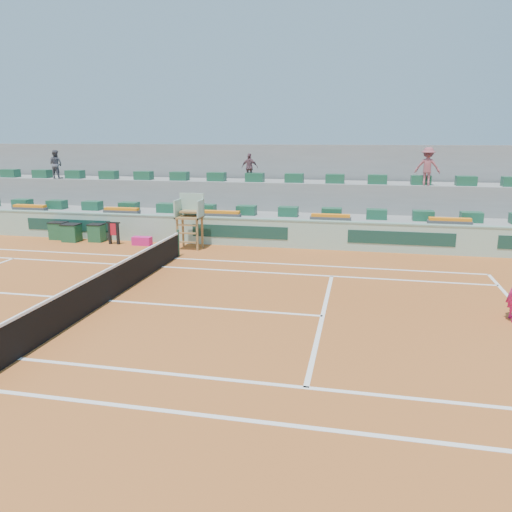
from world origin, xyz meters
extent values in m
plane|color=#A2501F|center=(0.00, 0.00, 0.00)|extent=(90.00, 90.00, 0.00)
cube|color=gray|center=(0.00, 10.70, 0.60)|extent=(36.00, 4.00, 1.20)
cube|color=gray|center=(0.00, 12.30, 1.30)|extent=(36.00, 2.40, 2.60)
cube|color=gray|center=(0.00, 13.90, 2.20)|extent=(36.00, 0.40, 4.40)
cube|color=#DA1C78|center=(-2.38, 7.60, 0.19)|extent=(0.87, 0.39, 0.39)
imported|color=#4B4C57|center=(-8.92, 11.40, 3.36)|extent=(0.78, 0.63, 1.52)
imported|color=#704B55|center=(1.72, 11.75, 3.30)|extent=(0.84, 0.38, 1.40)
imported|color=#984C54|center=(10.22, 11.41, 3.47)|extent=(1.22, 0.83, 1.74)
cube|color=white|center=(0.00, 5.49, 0.01)|extent=(23.77, 0.12, 0.01)
cube|color=white|center=(0.00, -4.12, 0.01)|extent=(23.77, 0.12, 0.01)
cube|color=white|center=(0.00, 4.12, 0.01)|extent=(23.77, 0.12, 0.01)
cube|color=white|center=(6.40, 0.00, 0.01)|extent=(0.12, 8.23, 0.01)
cube|color=white|center=(0.00, 0.00, 0.01)|extent=(12.80, 0.12, 0.01)
cube|color=black|center=(0.00, 0.00, 0.46)|extent=(0.03, 11.87, 0.92)
cube|color=white|center=(0.00, 0.00, 0.95)|extent=(0.06, 11.87, 0.07)
cylinder|color=#1F4A34|center=(0.00, 5.94, 0.55)|extent=(0.10, 0.10, 1.10)
cube|color=#9AC2AC|center=(0.00, 8.50, 0.60)|extent=(36.00, 0.30, 1.20)
cube|color=gray|center=(0.00, 8.50, 1.23)|extent=(36.00, 0.34, 0.06)
cube|color=#163C32|center=(-6.50, 8.34, 0.65)|extent=(4.40, 0.02, 0.56)
cube|color=#163C32|center=(2.00, 8.34, 0.65)|extent=(4.40, 0.02, 0.56)
cube|color=#163C32|center=(9.00, 8.34, 0.65)|extent=(4.40, 0.02, 0.56)
cube|color=olive|center=(-0.45, 7.05, 0.68)|extent=(0.08, 0.08, 1.35)
cube|color=olive|center=(0.45, 7.05, 0.68)|extent=(0.08, 0.08, 1.35)
cube|color=olive|center=(-0.45, 7.75, 0.68)|extent=(0.08, 0.08, 1.35)
cube|color=olive|center=(0.45, 7.75, 0.68)|extent=(0.08, 0.08, 1.35)
cube|color=olive|center=(0.00, 7.40, 1.39)|extent=(1.10, 0.90, 0.08)
cube|color=#9AC2AC|center=(0.00, 7.78, 1.90)|extent=(1.10, 0.08, 1.00)
cube|color=#9AC2AC|center=(-0.52, 7.40, 1.75)|extent=(0.06, 0.90, 0.80)
cube|color=#9AC2AC|center=(0.52, 7.40, 1.75)|extent=(0.06, 0.90, 0.80)
cube|color=olive|center=(0.00, 7.50, 1.63)|extent=(0.80, 0.60, 0.08)
cube|color=olive|center=(0.00, 7.05, 0.35)|extent=(0.90, 0.08, 0.06)
cube|color=olive|center=(0.00, 7.05, 0.75)|extent=(0.90, 0.08, 0.06)
cube|color=olive|center=(0.00, 7.05, 1.10)|extent=(0.90, 0.08, 0.06)
cube|color=#1C5438|center=(-10.00, 9.80, 1.42)|extent=(0.90, 0.60, 0.44)
cube|color=#1C5438|center=(-8.00, 9.80, 1.42)|extent=(0.90, 0.60, 0.44)
cube|color=#1C5438|center=(-6.00, 9.80, 1.42)|extent=(0.90, 0.60, 0.44)
cube|color=#1C5438|center=(-4.00, 9.80, 1.42)|extent=(0.90, 0.60, 0.44)
cube|color=#1C5438|center=(-2.00, 9.80, 1.42)|extent=(0.90, 0.60, 0.44)
cube|color=#1C5438|center=(0.00, 9.80, 1.42)|extent=(0.90, 0.60, 0.44)
cube|color=#1C5438|center=(2.00, 9.80, 1.42)|extent=(0.90, 0.60, 0.44)
cube|color=#1C5438|center=(4.00, 9.80, 1.42)|extent=(0.90, 0.60, 0.44)
cube|color=#1C5438|center=(6.00, 9.80, 1.42)|extent=(0.90, 0.60, 0.44)
cube|color=#1C5438|center=(8.00, 9.80, 1.42)|extent=(0.90, 0.60, 0.44)
cube|color=#1C5438|center=(10.00, 9.80, 1.42)|extent=(0.90, 0.60, 0.44)
cube|color=#1C5438|center=(12.00, 9.80, 1.42)|extent=(0.90, 0.60, 0.44)
cube|color=#1C5438|center=(-12.00, 11.70, 2.82)|extent=(0.90, 0.60, 0.44)
cube|color=#1C5438|center=(-10.00, 11.70, 2.82)|extent=(0.90, 0.60, 0.44)
cube|color=#1C5438|center=(-8.00, 11.70, 2.82)|extent=(0.90, 0.60, 0.44)
cube|color=#1C5438|center=(-6.00, 11.70, 2.82)|extent=(0.90, 0.60, 0.44)
cube|color=#1C5438|center=(-4.00, 11.70, 2.82)|extent=(0.90, 0.60, 0.44)
cube|color=#1C5438|center=(-2.00, 11.70, 2.82)|extent=(0.90, 0.60, 0.44)
cube|color=#1C5438|center=(0.00, 11.70, 2.82)|extent=(0.90, 0.60, 0.44)
cube|color=#1C5438|center=(2.00, 11.70, 2.82)|extent=(0.90, 0.60, 0.44)
cube|color=#1C5438|center=(4.00, 11.70, 2.82)|extent=(0.90, 0.60, 0.44)
cube|color=#1C5438|center=(6.00, 11.70, 2.82)|extent=(0.90, 0.60, 0.44)
cube|color=#1C5438|center=(8.00, 11.70, 2.82)|extent=(0.90, 0.60, 0.44)
cube|color=#1C5438|center=(10.00, 11.70, 2.82)|extent=(0.90, 0.60, 0.44)
cube|color=#1C5438|center=(12.00, 11.70, 2.82)|extent=(0.90, 0.60, 0.44)
cube|color=#494949|center=(-9.00, 9.00, 1.28)|extent=(1.80, 0.36, 0.16)
cube|color=orange|center=(-9.00, 9.00, 1.42)|extent=(1.70, 0.32, 0.12)
cube|color=#494949|center=(-4.00, 9.00, 1.28)|extent=(1.80, 0.36, 0.16)
cube|color=orange|center=(-4.00, 9.00, 1.42)|extent=(1.70, 0.32, 0.12)
cube|color=#494949|center=(1.00, 9.00, 1.28)|extent=(1.80, 0.36, 0.16)
cube|color=orange|center=(1.00, 9.00, 1.42)|extent=(1.70, 0.32, 0.12)
cube|color=#494949|center=(6.00, 9.00, 1.28)|extent=(1.80, 0.36, 0.16)
cube|color=orange|center=(6.00, 9.00, 1.42)|extent=(1.70, 0.32, 0.12)
cube|color=#494949|center=(11.00, 9.00, 1.28)|extent=(1.80, 0.36, 0.16)
cube|color=orange|center=(11.00, 9.00, 1.42)|extent=(1.70, 0.32, 0.12)
cube|color=#1B5131|center=(-4.79, 7.91, 0.40)|extent=(0.65, 0.56, 0.80)
cube|color=black|center=(-4.79, 7.91, 0.82)|extent=(0.69, 0.59, 0.04)
cube|color=#1B5131|center=(-5.96, 7.69, 0.40)|extent=(0.74, 0.64, 0.80)
cube|color=black|center=(-5.96, 7.69, 0.82)|extent=(0.79, 0.68, 0.04)
cube|color=#1B5131|center=(-6.86, 8.07, 0.40)|extent=(0.75, 0.64, 0.80)
cube|color=black|center=(-6.86, 8.07, 0.82)|extent=(0.80, 0.69, 0.04)
cube|color=black|center=(-3.92, 7.53, 0.50)|extent=(0.11, 0.11, 1.00)
cube|color=black|center=(-3.52, 7.53, 0.50)|extent=(0.11, 0.11, 1.00)
cube|color=black|center=(-3.72, 7.53, 1.00)|extent=(0.67, 0.09, 0.06)
cube|color=red|center=(-3.72, 7.51, 0.70)|extent=(0.49, 0.04, 0.56)
camera|label=1|loc=(7.28, -13.04, 4.81)|focal=35.00mm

